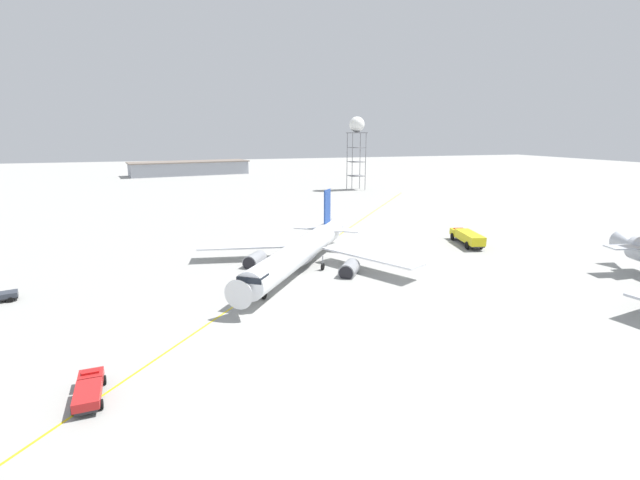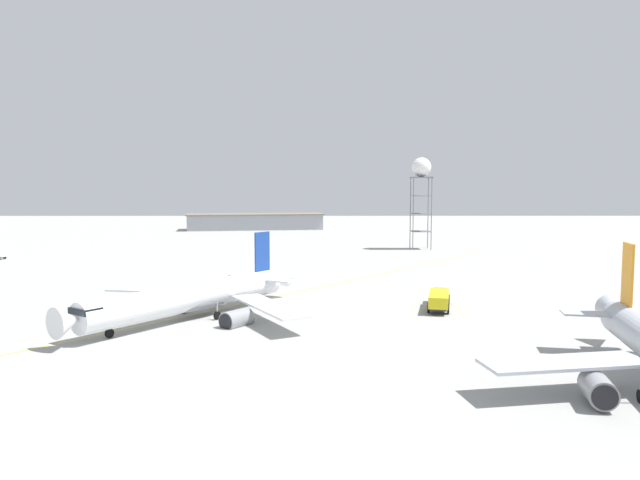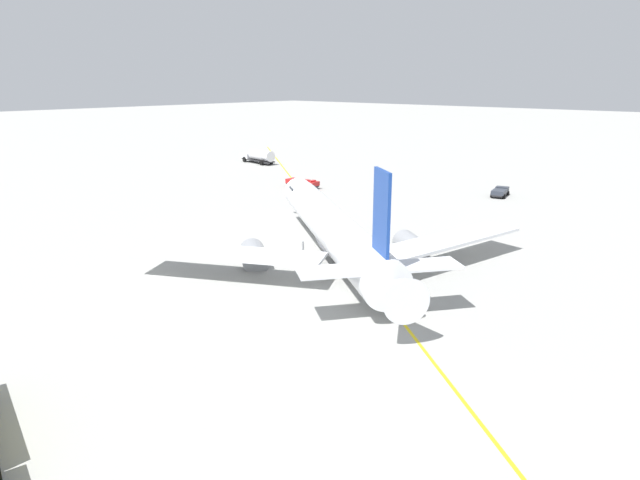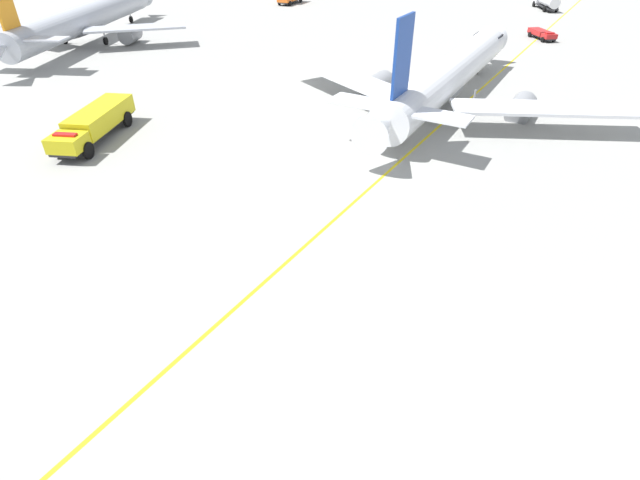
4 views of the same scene
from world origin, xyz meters
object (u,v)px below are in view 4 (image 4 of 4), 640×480
Objects in this scene: airliner_main at (448,78)px; airliner_secondary at (85,20)px; ops_pickup_truck at (542,34)px; fuel_tanker_truck at (547,1)px; fire_tender_truck at (95,122)px.

airliner_secondary is (33.53, 45.55, 0.48)m from airliner_main.
ops_pickup_truck is at bearing -83.08° from airliner_secondary.
airliner_main is at bearing -115.02° from airliner_secondary.
ops_pickup_truck is (28.08, -24.98, -1.88)m from airliner_main.
fuel_tanker_truck reaches higher than ops_pickup_truck.
airliner_main reaches higher than ops_pickup_truck.
fuel_tanker_truck is (20.05, -84.34, -1.58)m from airliner_secondary.
airliner_secondary is at bearing 89.52° from airliner_main.
fire_tender_truck is 1.95× the size of ops_pickup_truck.
airliner_secondary reaches higher than airliner_main.
fire_tender_truck is at bearing 135.71° from airliner_main.
fire_tender_truck is at bearing 136.86° from fuel_tanker_truck.
airliner_main is 66.16m from fuel_tanker_truck.
airliner_secondary reaches higher than ops_pickup_truck.
airliner_main is 3.56× the size of fuel_tanker_truck.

